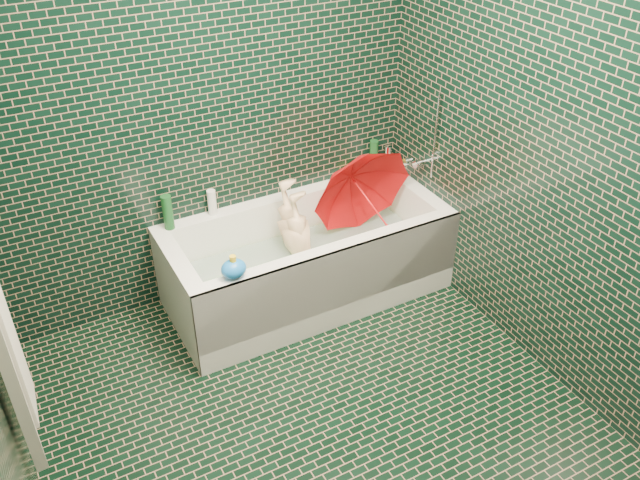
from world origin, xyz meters
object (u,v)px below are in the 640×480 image
child (301,250)px  umbrella (371,203)px  rubber_duck (351,171)px  bathtub (309,268)px  bath_toy (234,269)px

child → umbrella: umbrella is taller
umbrella → rubber_duck: umbrella is taller
rubber_duck → child: bearing=-159.5°
bathtub → child: size_ratio=1.89×
bathtub → umbrella: size_ratio=2.73×
bathtub → umbrella: 0.55m
bathtub → rubber_duck: rubber_duck is taller
bathtub → umbrella: bearing=-6.7°
child → rubber_duck: (0.52, 0.29, 0.28)m
bath_toy → child: bearing=45.0°
bathtub → rubber_duck: (0.51, 0.35, 0.38)m
umbrella → bath_toy: bearing=-156.8°
child → rubber_duck: rubber_duck is taller
bathtub → rubber_duck: size_ratio=14.50×
child → rubber_duck: 0.66m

